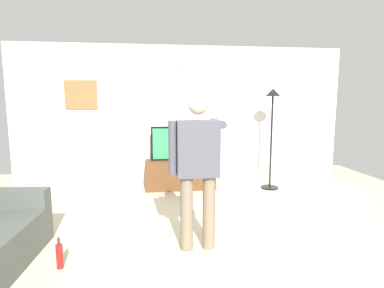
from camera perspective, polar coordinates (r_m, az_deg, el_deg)
name	(u,v)px	position (r m, az deg, el deg)	size (l,w,h in m)	color
ground_plane	(208,256)	(3.50, 2.98, -20.16)	(8.40, 8.40, 0.00)	beige
back_wall	(182,117)	(6.02, -1.88, 5.15)	(6.40, 0.10, 2.70)	silver
tv_stand	(180,174)	(5.82, -2.22, -5.69)	(1.31, 0.47, 0.54)	brown
television	(180,143)	(5.76, -2.29, 0.14)	(1.08, 0.07, 0.64)	black
wall_clock	(178,64)	(5.98, -2.57, 14.71)	(0.26, 0.26, 0.03)	white
framed_picture	(81,95)	(6.08, -20.02, 8.62)	(0.58, 0.04, 0.54)	olive
floor_lamp	(272,118)	(5.85, 14.73, 4.77)	(0.32, 0.32, 1.88)	black
person_standing_nearer_lamp	(198,163)	(3.34, 1.08, -3.56)	(0.64, 0.78, 1.72)	#7A6B56
beverage_bottle	(60,256)	(3.48, -23.51, -18.58)	(0.07, 0.07, 0.32)	maroon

